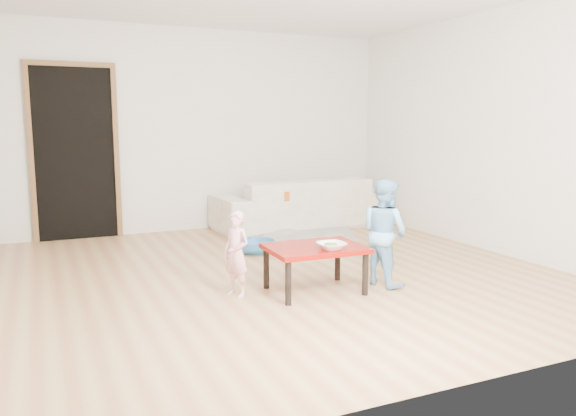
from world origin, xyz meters
TOP-DOWN VIEW (x-y plane):
  - floor at (0.00, 0.00)m, footprint 5.00×5.00m
  - back_wall at (0.00, 2.50)m, footprint 5.00×0.02m
  - right_wall at (2.50, 0.00)m, footprint 0.02×5.00m
  - doorway at (-1.60, 2.48)m, footprint 1.02×0.08m
  - sofa at (1.18, 2.05)m, footprint 2.32×0.99m
  - cushion at (0.91, 1.81)m, footprint 0.52×0.49m
  - red_table at (0.04, -0.65)m, footprint 0.80×0.61m
  - bowl at (0.11, -0.82)m, footprint 0.23×0.23m
  - broccoli at (0.11, -0.82)m, footprint 0.12×0.12m
  - child_pink at (-0.59, -0.49)m, footprint 0.26×0.30m
  - child_blue at (0.69, -0.70)m, footprint 0.44×0.52m
  - basin at (0.09, 0.87)m, footprint 0.44×0.44m
  - blanket at (0.95, 1.31)m, footprint 1.35×1.25m

SIDE VIEW (x-z plane):
  - floor at x=0.00m, z-range -0.01..0.01m
  - blanket at x=0.95m, z-range 0.00..0.05m
  - basin at x=0.09m, z-range 0.00..0.14m
  - red_table at x=0.04m, z-range 0.00..0.39m
  - sofa at x=1.18m, z-range 0.00..0.67m
  - child_pink at x=-0.59m, z-range 0.00..0.70m
  - bowl at x=0.11m, z-range 0.39..0.45m
  - broccoli at x=0.11m, z-range 0.39..0.45m
  - child_blue at x=0.69m, z-range 0.00..0.93m
  - cushion at x=0.91m, z-range 0.44..0.55m
  - doorway at x=-1.60m, z-range -0.03..2.08m
  - back_wall at x=0.00m, z-range 0.00..2.60m
  - right_wall at x=2.50m, z-range 0.00..2.60m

